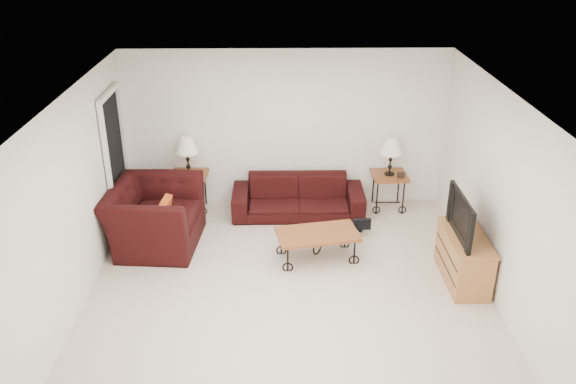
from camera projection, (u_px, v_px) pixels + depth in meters
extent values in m
plane|color=beige|center=(289.00, 286.00, 7.56)|extent=(5.00, 5.00, 0.00)
cube|color=white|center=(286.00, 129.00, 9.29)|extent=(5.00, 0.02, 2.50)
cube|color=white|center=(295.00, 333.00, 4.77)|extent=(5.00, 0.02, 2.50)
cube|color=white|center=(77.00, 200.00, 6.99)|extent=(0.02, 5.00, 2.50)
cube|color=white|center=(499.00, 196.00, 7.07)|extent=(0.02, 5.00, 2.50)
plane|color=white|center=(289.00, 95.00, 6.50)|extent=(5.00, 5.00, 0.00)
cube|color=black|center=(116.00, 164.00, 8.58)|extent=(0.08, 0.94, 2.04)
imported|color=black|center=(298.00, 197.00, 9.27)|extent=(2.04, 0.80, 0.59)
cube|color=brown|center=(190.00, 192.00, 9.40)|extent=(0.58, 0.58, 0.61)
cube|color=brown|center=(388.00, 191.00, 9.45)|extent=(0.57, 0.57, 0.59)
cube|color=black|center=(178.00, 175.00, 9.11)|extent=(0.12, 0.03, 0.10)
cube|color=black|center=(401.00, 175.00, 9.17)|extent=(0.12, 0.03, 0.10)
cube|color=brown|center=(317.00, 246.00, 8.08)|extent=(1.18, 0.78, 0.41)
imported|color=black|center=(154.00, 216.00, 8.36)|extent=(1.29, 1.45, 0.88)
cube|color=#C44119|center=(164.00, 213.00, 8.29)|extent=(0.14, 0.41, 0.40)
cube|color=#B27E42|center=(464.00, 258.00, 7.57)|extent=(0.45, 1.07, 0.64)
imported|color=black|center=(468.00, 216.00, 7.32)|extent=(0.13, 0.96, 0.55)
ellipsoid|color=black|center=(361.00, 217.00, 8.75)|extent=(0.47, 0.42, 0.50)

